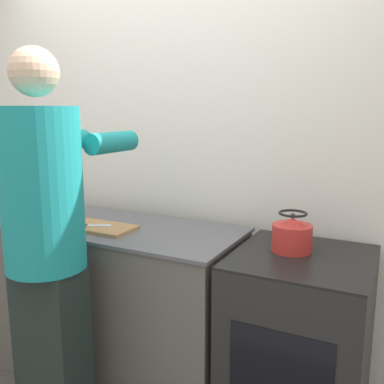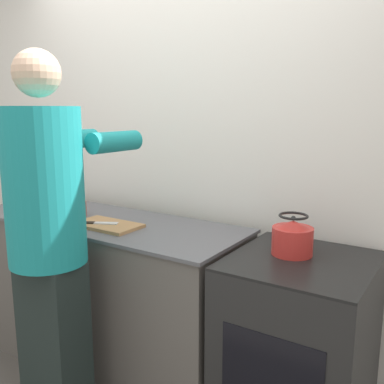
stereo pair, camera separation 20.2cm
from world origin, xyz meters
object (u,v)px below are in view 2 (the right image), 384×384
Objects in this scene: oven at (297,351)px; bowl_prep at (76,209)px; cutting_board at (107,225)px; knife at (98,223)px; kettle at (292,238)px; canister_jar at (27,193)px; person at (50,235)px.

bowl_prep is (-1.38, -0.06, 0.51)m from oven.
knife reaches higher than cutting_board.
kettle reaches higher than canister_jar.
cutting_board is 1.98× the size of kettle.
oven is 1.17m from cutting_board.
kettle is (-0.06, 0.04, 0.53)m from oven.
cutting_board is at bearing 95.74° from person.
oven is 1.98m from canister_jar.
cutting_board is 1.01m from kettle.
knife is at bearing 102.25° from person.
person is 1.12m from kettle.
person is (-1.01, -0.55, 0.53)m from oven.
oven is 4.47× the size of knife.
cutting_board is at bearing -7.50° from canister_jar.
kettle is 1.13× the size of canister_jar.
person reaches higher than cutting_board.
person reaches higher than canister_jar.
knife is 1.06m from kettle.
bowl_prep is (-0.33, 0.07, 0.03)m from cutting_board.
canister_jar is (-1.84, -0.06, 0.03)m from kettle.
person is at bearing -151.68° from oven.
cutting_board is at bearing -12.11° from bowl_prep.
bowl_prep is at bearing 167.89° from cutting_board.
oven is at bearing 6.99° from cutting_board.
knife is at bearing -9.97° from canister_jar.
bowl_prep is at bearing -177.57° from oven.
person is 10.91× the size of canister_jar.
kettle is at bearing 31.75° from person.
kettle is 1.33m from bowl_prep.
kettle is (1.04, 0.20, 0.04)m from knife.
knife is 0.30m from bowl_prep.
cutting_board reaches higher than oven.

